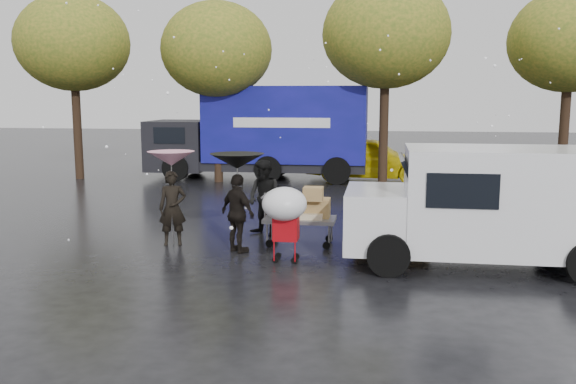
# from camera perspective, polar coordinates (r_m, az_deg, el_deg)

# --- Properties ---
(ground) EXTENTS (90.00, 90.00, 0.00)m
(ground) POSITION_cam_1_polar(r_m,az_deg,el_deg) (12.38, -2.88, -5.70)
(ground) COLOR black
(ground) RESTS_ON ground
(person_pink) EXTENTS (0.66, 0.52, 1.58)m
(person_pink) POSITION_cam_1_polar(r_m,az_deg,el_deg) (13.08, -10.75, -1.49)
(person_pink) COLOR black
(person_pink) RESTS_ON ground
(person_middle) EXTENTS (1.06, 1.01, 1.72)m
(person_middle) POSITION_cam_1_polar(r_m,az_deg,el_deg) (13.74, -2.23, -0.56)
(person_middle) COLOR black
(person_middle) RESTS_ON ground
(person_black) EXTENTS (0.98, 0.88, 1.60)m
(person_black) POSITION_cam_1_polar(r_m,az_deg,el_deg) (12.27, -4.72, -2.01)
(person_black) COLOR black
(person_black) RESTS_ON ground
(umbrella_pink) EXTENTS (0.98, 0.98, 1.99)m
(umbrella_pink) POSITION_cam_1_polar(r_m,az_deg,el_deg) (12.94, -10.88, 3.08)
(umbrella_pink) COLOR #4C4C4C
(umbrella_pink) RESTS_ON ground
(umbrella_black) EXTENTS (1.09, 1.09, 2.01)m
(umbrella_black) POSITION_cam_1_polar(r_m,az_deg,el_deg) (12.12, -4.78, 2.89)
(umbrella_black) COLOR #4C4C4C
(umbrella_black) RESTS_ON ground
(vendor_cart) EXTENTS (1.52, 0.80, 1.27)m
(vendor_cart) POSITION_cam_1_polar(r_m,az_deg,el_deg) (12.85, 1.47, -1.82)
(vendor_cart) COLOR slate
(vendor_cart) RESTS_ON ground
(shopping_cart) EXTENTS (0.84, 0.84, 1.46)m
(shopping_cart) POSITION_cam_1_polar(r_m,az_deg,el_deg) (11.35, -0.31, -1.52)
(shopping_cart) COLOR #BB0A13
(shopping_cart) RESTS_ON ground
(white_van) EXTENTS (4.91, 2.18, 2.20)m
(white_van) POSITION_cam_1_polar(r_m,az_deg,el_deg) (11.78, 18.29, -1.11)
(white_van) COLOR white
(white_van) RESTS_ON ground
(blue_truck) EXTENTS (8.30, 2.60, 3.50)m
(blue_truck) POSITION_cam_1_polar(r_m,az_deg,el_deg) (23.24, -2.17, 5.55)
(blue_truck) COLOR navy
(blue_truck) RESTS_ON ground
(box_ground_near) EXTENTS (0.60, 0.51, 0.48)m
(box_ground_near) POSITION_cam_1_polar(r_m,az_deg,el_deg) (13.44, 11.88, -3.65)
(box_ground_near) COLOR olive
(box_ground_near) RESTS_ON ground
(box_ground_far) EXTENTS (0.56, 0.47, 0.39)m
(box_ground_far) POSITION_cam_1_polar(r_m,az_deg,el_deg) (12.88, 7.44, -4.29)
(box_ground_far) COLOR olive
(box_ground_far) RESTS_ON ground
(yellow_taxi) EXTENTS (4.96, 2.36, 1.64)m
(yellow_taxi) POSITION_cam_1_polar(r_m,az_deg,el_deg) (23.23, 7.53, 3.16)
(yellow_taxi) COLOR yellow
(yellow_taxi) RESTS_ON ground
(tree_row) EXTENTS (21.60, 4.40, 7.12)m
(tree_row) POSITION_cam_1_polar(r_m,az_deg,el_deg) (22.00, 1.16, 13.88)
(tree_row) COLOR black
(tree_row) RESTS_ON ground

